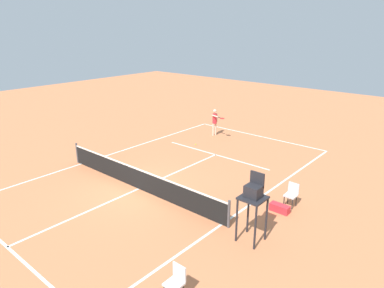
% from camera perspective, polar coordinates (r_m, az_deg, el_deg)
% --- Properties ---
extents(ground_plane, '(60.00, 60.00, 0.00)m').
position_cam_1_polar(ground_plane, '(15.69, -8.68, -7.23)').
color(ground_plane, '#D37A4C').
extents(court_lines, '(9.10, 20.62, 0.01)m').
position_cam_1_polar(court_lines, '(15.69, -8.68, -7.23)').
color(court_lines, white).
rests_on(court_lines, ground).
extents(tennis_net, '(9.70, 0.10, 1.07)m').
position_cam_1_polar(tennis_net, '(15.48, -8.77, -5.58)').
color(tennis_net, '#4C4C51').
rests_on(tennis_net, ground).
extents(player_serving, '(1.23, 0.84, 1.75)m').
position_cam_1_polar(player_serving, '(22.63, 3.79, 3.93)').
color(player_serving, beige).
rests_on(player_serving, ground).
extents(tennis_ball, '(0.07, 0.07, 0.07)m').
position_cam_1_polar(tennis_ball, '(21.03, 0.58, -0.06)').
color(tennis_ball, '#CCE033').
rests_on(tennis_ball, ground).
extents(umpire_chair, '(0.80, 0.80, 2.41)m').
position_cam_1_polar(umpire_chair, '(11.50, 9.98, -8.52)').
color(umpire_chair, '#232328').
rests_on(umpire_chair, ground).
extents(courtside_chair_near, '(0.44, 0.46, 0.95)m').
position_cam_1_polar(courtside_chair_near, '(9.74, -2.67, -21.44)').
color(courtside_chair_near, '#262626').
rests_on(courtside_chair_near, ground).
extents(courtside_chair_mid, '(0.44, 0.46, 0.95)m').
position_cam_1_polar(courtside_chair_mid, '(14.45, 15.98, -7.81)').
color(courtside_chair_mid, '#262626').
rests_on(courtside_chair_mid, ground).
extents(equipment_bag, '(0.76, 0.32, 0.30)m').
position_cam_1_polar(equipment_bag, '(14.09, 14.14, -10.13)').
color(equipment_bag, red).
rests_on(equipment_bag, ground).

